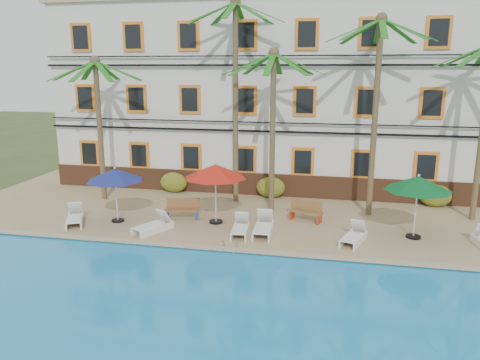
% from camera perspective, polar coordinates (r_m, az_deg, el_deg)
% --- Properties ---
extents(ground, '(100.00, 100.00, 0.00)m').
position_cam_1_polar(ground, '(18.45, 1.13, -8.35)').
color(ground, '#384C23').
rests_on(ground, ground).
extents(pool_deck, '(30.00, 12.00, 0.25)m').
position_cam_1_polar(pool_deck, '(23.07, 3.42, -3.51)').
color(pool_deck, tan).
rests_on(pool_deck, ground).
extents(swimming_pool, '(26.00, 12.00, 0.20)m').
position_cam_1_polar(swimming_pool, '(12.35, -5.26, -19.83)').
color(swimming_pool, '#1B8CCE').
rests_on(swimming_pool, ground).
extents(pool_coping, '(30.00, 0.35, 0.06)m').
position_cam_1_polar(pool_coping, '(17.53, 0.58, -8.58)').
color(pool_coping, tan).
rests_on(pool_coping, pool_deck).
extents(hotel_building, '(25.40, 6.44, 10.22)m').
position_cam_1_polar(hotel_building, '(27.04, 5.15, 10.30)').
color(hotel_building, silver).
rests_on(hotel_building, pool_deck).
extents(palm_a, '(4.64, 4.64, 7.21)m').
position_cam_1_polar(palm_a, '(24.47, -16.89, 8.47)').
color(palm_a, brown).
rests_on(palm_a, pool_deck).
extents(palm_b, '(4.64, 4.64, 9.84)m').
position_cam_1_polar(palm_b, '(22.93, -0.54, 12.48)').
color(palm_b, brown).
rests_on(palm_b, pool_deck).
extents(palm_c, '(4.64, 4.64, 7.51)m').
position_cam_1_polar(palm_c, '(21.46, 4.03, 8.85)').
color(palm_c, brown).
rests_on(palm_c, pool_deck).
extents(palm_d, '(4.64, 4.64, 8.90)m').
position_cam_1_polar(palm_d, '(21.57, 16.34, 10.48)').
color(palm_d, brown).
rests_on(palm_d, pool_deck).
extents(shrub_left, '(1.50, 0.90, 1.10)m').
position_cam_1_polar(shrub_left, '(25.68, -8.08, -0.29)').
color(shrub_left, '#205117').
rests_on(shrub_left, pool_deck).
extents(shrub_mid, '(1.50, 0.90, 1.10)m').
position_cam_1_polar(shrub_mid, '(24.42, 3.77, -0.90)').
color(shrub_mid, '#205117').
rests_on(shrub_mid, pool_deck).
extents(shrub_right, '(1.50, 0.90, 1.10)m').
position_cam_1_polar(shrub_right, '(24.70, 22.75, -1.79)').
color(shrub_right, '#205117').
rests_on(shrub_right, pool_deck).
extents(umbrella_blue, '(2.47, 2.47, 2.47)m').
position_cam_1_polar(umbrella_blue, '(20.94, -15.00, 0.60)').
color(umbrella_blue, black).
rests_on(umbrella_blue, pool_deck).
extents(umbrella_red, '(2.70, 2.70, 2.70)m').
position_cam_1_polar(umbrella_red, '(20.03, -3.02, 1.05)').
color(umbrella_red, black).
rests_on(umbrella_red, pool_deck).
extents(umbrella_green, '(2.61, 2.61, 2.61)m').
position_cam_1_polar(umbrella_green, '(19.49, 20.89, -0.42)').
color(umbrella_green, black).
rests_on(umbrella_green, pool_deck).
extents(lounger_a, '(1.39, 1.91, 0.86)m').
position_cam_1_polar(lounger_a, '(21.65, -19.48, -4.32)').
color(lounger_a, white).
rests_on(lounger_a, pool_deck).
extents(lounger_b, '(1.40, 1.86, 0.84)m').
position_cam_1_polar(lounger_b, '(19.80, -10.51, -5.42)').
color(lounger_b, white).
rests_on(lounger_b, pool_deck).
extents(lounger_c, '(0.79, 1.80, 0.83)m').
position_cam_1_polar(lounger_c, '(19.17, 0.05, -5.84)').
color(lounger_c, white).
rests_on(lounger_c, pool_deck).
extents(lounger_d, '(0.78, 1.99, 0.93)m').
position_cam_1_polar(lounger_d, '(19.21, 2.87, -5.71)').
color(lounger_d, white).
rests_on(lounger_d, pool_deck).
extents(lounger_e, '(1.14, 1.82, 0.81)m').
position_cam_1_polar(lounger_e, '(18.81, 13.71, -6.64)').
color(lounger_e, white).
rests_on(lounger_e, pool_deck).
extents(bench_left, '(1.57, 0.81, 0.93)m').
position_cam_1_polar(bench_left, '(21.17, -7.08, -3.48)').
color(bench_left, olive).
rests_on(bench_left, pool_deck).
extents(bench_right, '(1.57, 0.94, 0.93)m').
position_cam_1_polar(bench_right, '(20.92, 8.09, -3.72)').
color(bench_right, olive).
rests_on(bench_right, pool_deck).
extents(pool_ladder, '(0.54, 0.74, 0.74)m').
position_cam_1_polar(pool_ladder, '(17.56, -1.37, -8.64)').
color(pool_ladder, silver).
rests_on(pool_ladder, ground).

